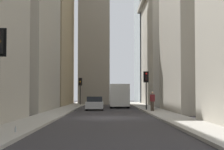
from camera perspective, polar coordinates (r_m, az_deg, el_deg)
The scene contains 12 objects.
ground_plane at distance 28.81m, azimuth -0.52°, elevation -6.14°, with size 135.00×135.00×0.00m, color #302D30.
sidewalk_right at distance 29.14m, azimuth -9.45°, elevation -5.93°, with size 90.00×2.20×0.14m, color #A8A399.
sidewalk_left at distance 29.17m, azimuth 8.40°, elevation -5.93°, with size 90.00×2.20×0.14m, color #A8A399.
building_left_far at distance 60.18m, azimuth 9.56°, elevation 5.16°, with size 18.74×10.50×19.73m.
building_right_far at distance 58.80m, azimuth -11.08°, elevation 7.17°, with size 18.21×10.50×23.42m.
building_right_midfar at distance 41.50m, azimuth -15.53°, elevation 8.47°, with size 14.52×10.00×19.37m.
delivery_truck at distance 48.82m, azimuth 1.04°, elevation -2.98°, with size 6.46×2.25×2.84m.
sedan_silver at distance 42.15m, azimuth -2.49°, elevation -4.12°, with size 4.30×1.78×1.42m.
traffic_light_midblock at distance 39.92m, azimuth 4.91°, elevation -0.93°, with size 0.43×0.52×3.82m.
traffic_light_far_junction at distance 57.63m, azimuth -4.57°, elevation -1.43°, with size 0.43×0.52×3.84m.
pedestrian at distance 36.76m, azimuth 5.79°, elevation -3.63°, with size 0.26×0.44×1.78m.
discarded_bottle at distance 17.25m, azimuth -13.65°, elevation -7.60°, with size 0.07×0.07×0.27m.
Camera 1 is at (-28.75, 0.10, 1.77)m, focal length 63.91 mm.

